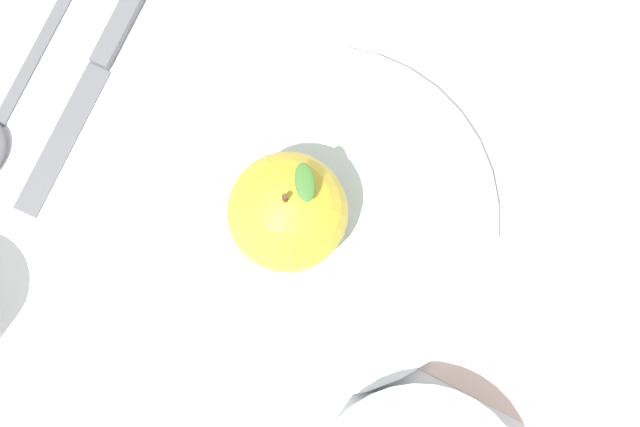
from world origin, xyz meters
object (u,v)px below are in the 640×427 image
at_px(apple, 294,208).
at_px(linen_napkin, 543,282).
at_px(dinner_plate, 320,217).
at_px(knife, 96,73).

relative_size(apple, linen_napkin, 0.48).
distance_m(dinner_plate, knife, 0.19).
xyz_separation_m(apple, linen_napkin, (0.11, -0.14, -0.05)).
bearing_deg(dinner_plate, apple, 153.11).
bearing_deg(knife, dinner_plate, -70.28).
relative_size(dinner_plate, apple, 2.78).
distance_m(apple, linen_napkin, 0.18).
height_order(apple, linen_napkin, apple).
height_order(dinner_plate, linen_napkin, dinner_plate).
distance_m(dinner_plate, linen_napkin, 0.16).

